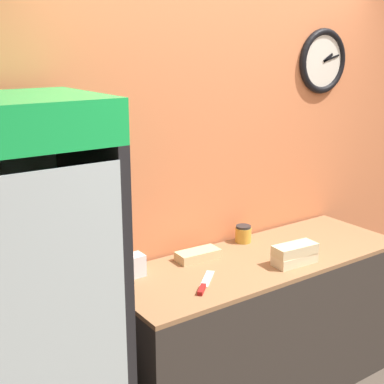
{
  "coord_description": "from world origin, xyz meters",
  "views": [
    {
      "loc": [
        -2.0,
        -1.28,
        2.1
      ],
      "look_at": [
        -0.47,
        0.91,
        1.36
      ],
      "focal_mm": 50.0,
      "sensor_mm": 36.0,
      "label": 1
    }
  ],
  "objects_px": {
    "sandwich_flat_left": "(198,255)",
    "condiment_jar": "(243,234)",
    "beverage_cooler": "(29,294)",
    "chefs_knife": "(204,285)",
    "sandwich_stack_bottom": "(294,259)",
    "napkin_dispenser": "(134,265)",
    "sandwich_stack_middle": "(295,249)"
  },
  "relations": [
    {
      "from": "sandwich_flat_left",
      "to": "chefs_knife",
      "type": "distance_m",
      "value": 0.37
    },
    {
      "from": "chefs_knife",
      "to": "napkin_dispenser",
      "type": "height_order",
      "value": "napkin_dispenser"
    },
    {
      "from": "beverage_cooler",
      "to": "sandwich_stack_bottom",
      "type": "height_order",
      "value": "beverage_cooler"
    },
    {
      "from": "condiment_jar",
      "to": "napkin_dispenser",
      "type": "height_order",
      "value": "napkin_dispenser"
    },
    {
      "from": "beverage_cooler",
      "to": "napkin_dispenser",
      "type": "relative_size",
      "value": 15.9
    },
    {
      "from": "chefs_knife",
      "to": "beverage_cooler",
      "type": "bearing_deg",
      "value": 170.48
    },
    {
      "from": "condiment_jar",
      "to": "beverage_cooler",
      "type": "bearing_deg",
      "value": -170.62
    },
    {
      "from": "sandwich_flat_left",
      "to": "sandwich_stack_middle",
      "type": "bearing_deg",
      "value": -41.87
    },
    {
      "from": "beverage_cooler",
      "to": "sandwich_flat_left",
      "type": "relative_size",
      "value": 7.25
    },
    {
      "from": "sandwich_stack_middle",
      "to": "chefs_knife",
      "type": "xyz_separation_m",
      "value": [
        -0.6,
        0.05,
        -0.08
      ]
    },
    {
      "from": "sandwich_stack_bottom",
      "to": "napkin_dispenser",
      "type": "distance_m",
      "value": 0.91
    },
    {
      "from": "sandwich_flat_left",
      "to": "chefs_knife",
      "type": "relative_size",
      "value": 1.05
    },
    {
      "from": "sandwich_stack_middle",
      "to": "condiment_jar",
      "type": "relative_size",
      "value": 2.48
    },
    {
      "from": "sandwich_stack_bottom",
      "to": "napkin_dispenser",
      "type": "relative_size",
      "value": 2.22
    },
    {
      "from": "chefs_knife",
      "to": "condiment_jar",
      "type": "bearing_deg",
      "value": 33.0
    },
    {
      "from": "sandwich_stack_bottom",
      "to": "napkin_dispenser",
      "type": "xyz_separation_m",
      "value": [
        -0.83,
        0.38,
        0.03
      ]
    },
    {
      "from": "beverage_cooler",
      "to": "sandwich_flat_left",
      "type": "xyz_separation_m",
      "value": [
        1.04,
        0.17,
        -0.12
      ]
    },
    {
      "from": "beverage_cooler",
      "to": "sandwich_flat_left",
      "type": "height_order",
      "value": "beverage_cooler"
    },
    {
      "from": "sandwich_stack_middle",
      "to": "condiment_jar",
      "type": "height_order",
      "value": "sandwich_stack_middle"
    },
    {
      "from": "sandwich_stack_middle",
      "to": "sandwich_flat_left",
      "type": "bearing_deg",
      "value": 138.13
    },
    {
      "from": "chefs_knife",
      "to": "sandwich_flat_left",
      "type": "bearing_deg",
      "value": 59.21
    },
    {
      "from": "sandwich_stack_bottom",
      "to": "sandwich_stack_middle",
      "type": "bearing_deg",
      "value": 0.0
    },
    {
      "from": "sandwich_stack_bottom",
      "to": "chefs_knife",
      "type": "bearing_deg",
      "value": 174.81
    },
    {
      "from": "sandwich_stack_bottom",
      "to": "beverage_cooler",
      "type": "bearing_deg",
      "value": 172.25
    },
    {
      "from": "condiment_jar",
      "to": "napkin_dispenser",
      "type": "distance_m",
      "value": 0.82
    },
    {
      "from": "sandwich_stack_middle",
      "to": "sandwich_flat_left",
      "type": "relative_size",
      "value": 1.02
    },
    {
      "from": "chefs_knife",
      "to": "condiment_jar",
      "type": "distance_m",
      "value": 0.7
    },
    {
      "from": "sandwich_flat_left",
      "to": "sandwich_stack_bottom",
      "type": "bearing_deg",
      "value": -41.87
    },
    {
      "from": "chefs_knife",
      "to": "condiment_jar",
      "type": "xyz_separation_m",
      "value": [
        0.59,
        0.38,
        0.05
      ]
    },
    {
      "from": "sandwich_stack_middle",
      "to": "napkin_dispenser",
      "type": "xyz_separation_m",
      "value": [
        -0.83,
        0.38,
        -0.03
      ]
    },
    {
      "from": "beverage_cooler",
      "to": "chefs_knife",
      "type": "relative_size",
      "value": 7.63
    },
    {
      "from": "sandwich_flat_left",
      "to": "condiment_jar",
      "type": "relative_size",
      "value": 2.43
    }
  ]
}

